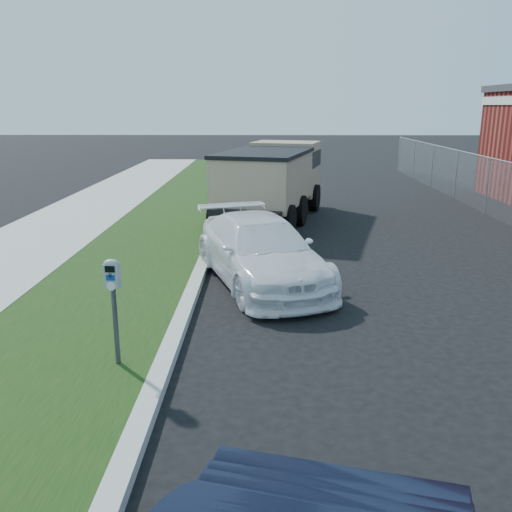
{
  "coord_description": "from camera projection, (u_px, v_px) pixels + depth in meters",
  "views": [
    {
      "loc": [
        -1.27,
        -7.67,
        3.41
      ],
      "look_at": [
        -1.4,
        1.0,
        1.0
      ],
      "focal_mm": 38.0,
      "sensor_mm": 36.0,
      "label": 1
    }
  ],
  "objects": [
    {
      "name": "streetside",
      "position": [
        38.0,
        288.0,
        10.27
      ],
      "size": [
        6.12,
        50.0,
        0.15
      ],
      "color": "#999990",
      "rests_on": "ground"
    },
    {
      "name": "ground",
      "position": [
        346.0,
        337.0,
        8.28
      ],
      "size": [
        120.0,
        120.0,
        0.0
      ],
      "primitive_type": "plane",
      "color": "black",
      "rests_on": "ground"
    },
    {
      "name": "parking_meter",
      "position": [
        113.0,
        289.0,
        6.88
      ],
      "size": [
        0.2,
        0.14,
        1.42
      ],
      "rotation": [
        0.0,
        0.0,
        -0.05
      ],
      "color": "#3F4247",
      "rests_on": "ground"
    },
    {
      "name": "dump_truck",
      "position": [
        273.0,
        178.0,
        16.66
      ],
      "size": [
        3.56,
        6.11,
        2.26
      ],
      "rotation": [
        0.0,
        0.0,
        -0.26
      ],
      "color": "black",
      "rests_on": "ground"
    },
    {
      "name": "white_wagon",
      "position": [
        260.0,
        250.0,
        10.76
      ],
      "size": [
        3.19,
        4.81,
        1.29
      ],
      "primitive_type": "imported",
      "rotation": [
        0.0,
        0.0,
        0.34
      ],
      "color": "white",
      "rests_on": "ground"
    }
  ]
}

